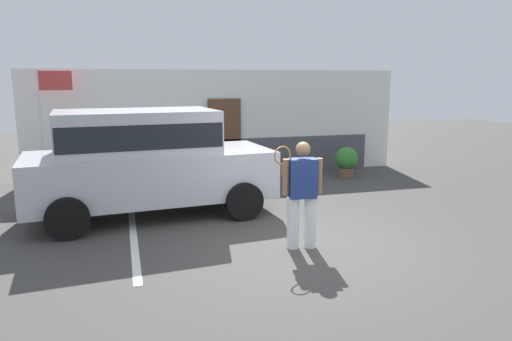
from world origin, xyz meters
TOP-DOWN VIEW (x-y plane):
  - ground_plane at (0.00, 0.00)m, footprint 40.00×40.00m
  - parking_stripe_0 at (-2.56, 1.50)m, footprint 0.12×4.40m
  - house_frontage at (0.00, 6.20)m, footprint 10.25×0.40m
  - parked_suv at (-2.25, 2.58)m, footprint 4.76×2.51m
  - tennis_player_man at (-0.02, 0.05)m, footprint 0.76×0.31m
  - potted_plant_by_porch at (3.19, 4.93)m, footprint 0.62×0.62m
  - flag_pole at (-4.31, 5.65)m, footprint 0.80×0.09m

SIDE VIEW (x-z plane):
  - ground_plane at x=0.00m, z-range 0.00..0.00m
  - parking_stripe_0 at x=-2.56m, z-range 0.00..0.01m
  - potted_plant_by_porch at x=3.19m, z-range 0.04..0.86m
  - tennis_player_man at x=-0.02m, z-range 0.04..1.72m
  - parked_suv at x=-2.25m, z-range 0.12..2.17m
  - house_frontage at x=0.00m, z-range -0.09..2.78m
  - flag_pole at x=-4.31m, z-range 0.56..3.43m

